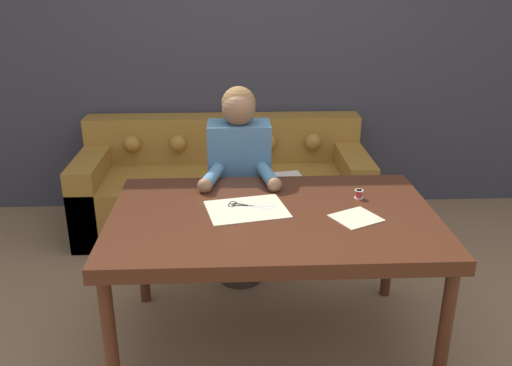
{
  "coord_description": "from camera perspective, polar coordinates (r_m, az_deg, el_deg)",
  "views": [
    {
      "loc": [
        -0.21,
        -2.32,
        1.85
      ],
      "look_at": [
        -0.1,
        0.2,
        0.86
      ],
      "focal_mm": 38.0,
      "sensor_mm": 36.0,
      "label": 1
    }
  ],
  "objects": [
    {
      "name": "pattern_paper_main",
      "position": [
        2.65,
        -0.98,
        -2.77
      ],
      "size": [
        0.43,
        0.37,
        0.0
      ],
      "color": "beige",
      "rests_on": "dining_table"
    },
    {
      "name": "dining_table",
      "position": [
        2.64,
        1.8,
        -4.53
      ],
      "size": [
        1.57,
        1.0,
        0.76
      ],
      "color": "#472314",
      "rests_on": "ground_plane"
    },
    {
      "name": "couch",
      "position": [
        4.15,
        -3.39,
        -0.59
      ],
      "size": [
        2.13,
        0.84,
        0.8
      ],
      "color": "olive",
      "rests_on": "ground_plane"
    },
    {
      "name": "scissors",
      "position": [
        2.69,
        -1.36,
        -2.38
      ],
      "size": [
        0.24,
        0.12,
        0.01
      ],
      "color": "silver",
      "rests_on": "dining_table"
    },
    {
      "name": "ground_plane",
      "position": [
        2.97,
        2.09,
        -17.0
      ],
      "size": [
        16.0,
        16.0,
        0.0
      ],
      "primitive_type": "plane",
      "color": "#846647"
    },
    {
      "name": "person",
      "position": [
        3.26,
        -1.73,
        -0.71
      ],
      "size": [
        0.45,
        0.56,
        1.24
      ],
      "color": "#33281E",
      "rests_on": "ground_plane"
    },
    {
      "name": "thread_spool",
      "position": [
        2.82,
        10.77,
        -1.16
      ],
      "size": [
        0.04,
        0.04,
        0.05
      ],
      "color": "red",
      "rests_on": "dining_table"
    },
    {
      "name": "wall_back",
      "position": [
        4.31,
        0.23,
        14.15
      ],
      "size": [
        8.0,
        0.06,
        2.6
      ],
      "color": "#383842",
      "rests_on": "ground_plane"
    },
    {
      "name": "pattern_paper_offcut",
      "position": [
        2.6,
        10.48,
        -3.63
      ],
      "size": [
        0.27,
        0.26,
        0.0
      ],
      "color": "beige",
      "rests_on": "dining_table"
    }
  ]
}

